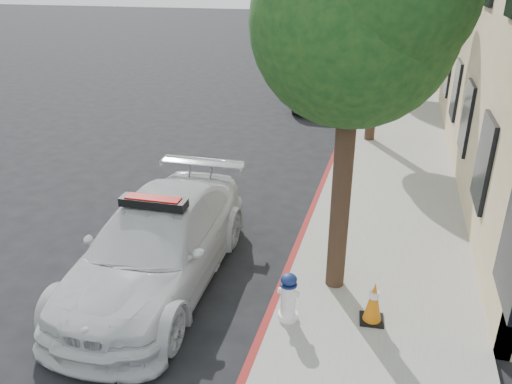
{
  "coord_description": "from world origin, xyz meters",
  "views": [
    {
      "loc": [
        3.53,
        -9.02,
        4.9
      ],
      "look_at": [
        1.16,
        -0.62,
        1.0
      ],
      "focal_mm": 35.0,
      "sensor_mm": 36.0,
      "label": 1
    }
  ],
  "objects_px": {
    "parked_car_mid": "(318,85)",
    "traffic_cone": "(374,302)",
    "fire_hydrant": "(288,297)",
    "police_car": "(157,245)",
    "parked_car_far": "(342,74)"
  },
  "relations": [
    {
      "from": "fire_hydrant",
      "to": "parked_car_far",
      "type": "bearing_deg",
      "value": 99.15
    },
    {
      "from": "fire_hydrant",
      "to": "traffic_cone",
      "type": "relative_size",
      "value": 1.15
    },
    {
      "from": "parked_car_mid",
      "to": "traffic_cone",
      "type": "xyz_separation_m",
      "value": [
        2.97,
        -13.2,
        -0.3
      ]
    },
    {
      "from": "traffic_cone",
      "to": "police_car",
      "type": "bearing_deg",
      "value": 175.51
    },
    {
      "from": "parked_car_far",
      "to": "traffic_cone",
      "type": "xyz_separation_m",
      "value": [
        2.36,
        -15.81,
        -0.29
      ]
    },
    {
      "from": "police_car",
      "to": "fire_hydrant",
      "type": "relative_size",
      "value": 6.54
    },
    {
      "from": "traffic_cone",
      "to": "parked_car_far",
      "type": "bearing_deg",
      "value": 98.48
    },
    {
      "from": "parked_car_far",
      "to": "parked_car_mid",
      "type": "bearing_deg",
      "value": -96.46
    },
    {
      "from": "parked_car_far",
      "to": "traffic_cone",
      "type": "bearing_deg",
      "value": -74.86
    },
    {
      "from": "fire_hydrant",
      "to": "traffic_cone",
      "type": "height_order",
      "value": "fire_hydrant"
    },
    {
      "from": "parked_car_mid",
      "to": "traffic_cone",
      "type": "relative_size",
      "value": 6.88
    },
    {
      "from": "parked_car_mid",
      "to": "fire_hydrant",
      "type": "bearing_deg",
      "value": -90.12
    },
    {
      "from": "police_car",
      "to": "parked_car_far",
      "type": "distance_m",
      "value": 15.58
    },
    {
      "from": "police_car",
      "to": "traffic_cone",
      "type": "height_order",
      "value": "police_car"
    },
    {
      "from": "parked_car_mid",
      "to": "police_car",
      "type": "bearing_deg",
      "value": -100.18
    }
  ]
}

